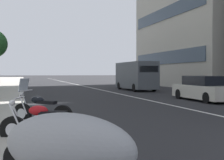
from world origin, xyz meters
The scene contains 6 objects.
lane_centre_stripe centered at (35.00, 0.00, 0.00)m, with size 110.00×0.16×0.01m, color silver.
motorcycle_under_tarp centered at (0.22, 6.69, 0.59)m, with size 1.94×2.15×1.09m.
motorcycle_by_sign_pole centered at (3.03, 6.82, 0.42)m, with size 0.96×2.11×1.10m.
motorcycle_nearest_camera centered at (5.63, 6.75, 0.45)m, with size 1.46×1.80×1.49m.
car_lead_in_lane centered at (11.33, -3.15, 0.70)m, with size 4.72×1.96×1.49m.
delivery_van_ahead centered at (22.36, -3.02, 1.44)m, with size 6.16×2.15×2.69m.
Camera 1 is at (-4.06, 7.29, 1.67)m, focal length 47.46 mm.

